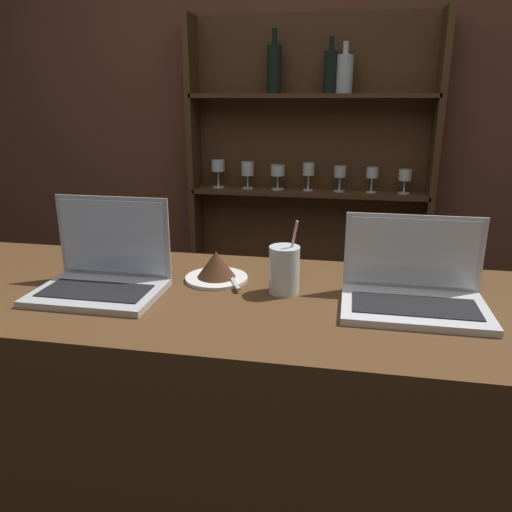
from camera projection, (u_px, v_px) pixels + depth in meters
name	position (u px, v px, depth m)	size (l,w,h in m)	color
bar_counter	(225.00, 448.00, 1.47)	(2.07, 0.67, 0.98)	#4C3019
back_wall	(290.00, 125.00, 2.55)	(7.00, 0.06, 2.70)	brown
back_shelf	(308.00, 200.00, 2.57)	(1.21, 0.18, 1.86)	#472D19
laptop_near	(104.00, 272.00, 1.33)	(0.32, 0.23, 0.24)	#ADADB2
laptop_far	(414.00, 289.00, 1.24)	(0.35, 0.23, 0.21)	silver
cake_plate	(216.00, 268.00, 1.41)	(0.18, 0.18, 0.09)	silver
water_glass	(284.00, 270.00, 1.32)	(0.08, 0.08, 0.20)	silver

